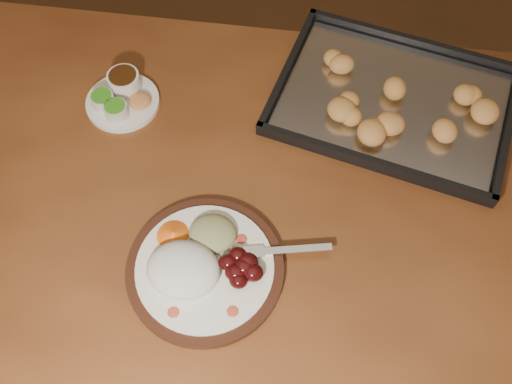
# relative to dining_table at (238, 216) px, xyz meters

# --- Properties ---
(ground) EXTENTS (4.00, 4.00, 0.00)m
(ground) POSITION_rel_dining_table_xyz_m (-0.10, -0.01, -0.65)
(ground) COLOR brown
(ground) RESTS_ON ground
(dining_table) EXTENTS (1.57, 1.02, 0.75)m
(dining_table) POSITION_rel_dining_table_xyz_m (0.00, 0.00, 0.00)
(dining_table) COLOR brown
(dining_table) RESTS_ON ground
(dinner_plate) EXTENTS (0.36, 0.29, 0.07)m
(dinner_plate) POSITION_rel_dining_table_xyz_m (-0.02, -0.17, 0.12)
(dinner_plate) COLOR black
(dinner_plate) RESTS_ON dining_table
(condiment_saucer) EXTENTS (0.16, 0.16, 0.05)m
(condiment_saucer) POSITION_rel_dining_table_xyz_m (-0.29, 0.17, 0.12)
(condiment_saucer) COLOR white
(condiment_saucer) RESTS_ON dining_table
(baking_tray) EXTENTS (0.54, 0.43, 0.05)m
(baking_tray) POSITION_rel_dining_table_xyz_m (0.28, 0.29, 0.11)
(baking_tray) COLOR black
(baking_tray) RESTS_ON dining_table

